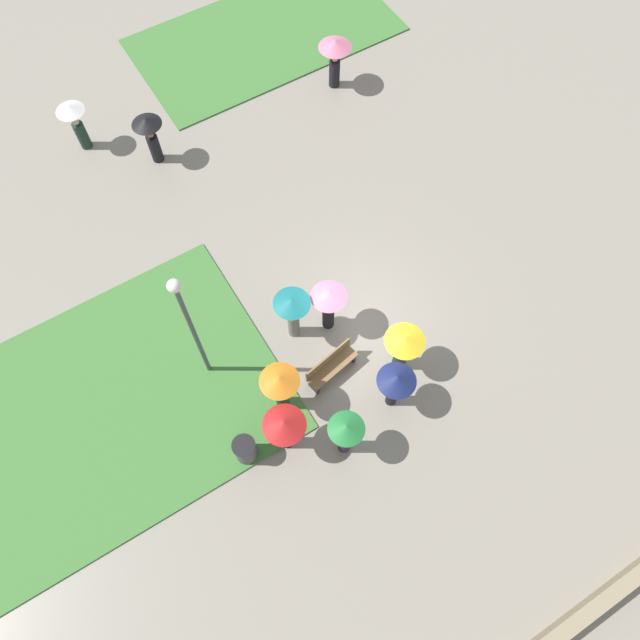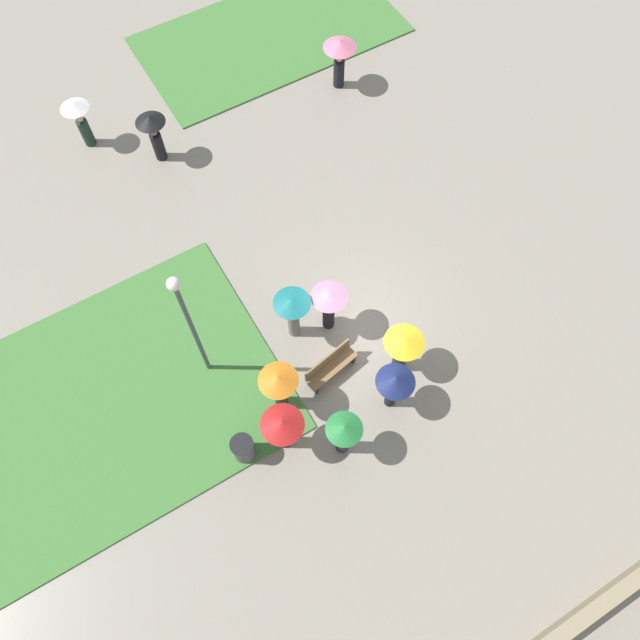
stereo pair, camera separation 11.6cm
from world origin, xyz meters
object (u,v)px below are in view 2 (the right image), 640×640
Objects in this scene: crowd_person_green at (344,433)px; crowd_person_yellow at (403,348)px; lamp_post at (188,318)px; trash_bin at (243,449)px; crowd_person_red at (283,426)px; lone_walker_mid_plaza at (340,53)px; lone_walker_far_path at (79,117)px; crowd_person_teal at (293,310)px; crowd_person_pink at (329,302)px; lone_walker_near_lawn at (153,131)px; crowd_person_navy at (395,384)px; park_bench at (330,365)px; crowd_person_orange at (279,385)px.

crowd_person_green is 1.10× the size of crowd_person_yellow.
lamp_post is 3.73m from trash_bin.
crowd_person_red reaches higher than crowd_person_yellow.
crowd_person_green is 1.50m from crowd_person_red.
lone_walker_mid_plaza is at bearing 40.23° from lamp_post.
lone_walker_far_path is (0.43, 12.00, 0.71)m from trash_bin.
crowd_person_green is at bearing 9.31° from crowd_person_teal.
crowd_person_pink reaches higher than lone_walker_near_lawn.
lone_walker_near_lawn is at bearing -161.40° from crowd_person_navy.
lone_walker_far_path is (-3.59, 12.74, -0.21)m from crowd_person_navy.
park_bench is 1.70× the size of trash_bin.
crowd_person_teal reaches higher than lone_walker_mid_plaza.
lamp_post reaches higher than lone_walker_far_path.
crowd_person_teal is at bearing 87.58° from park_bench.
crowd_person_teal is 9.80m from lone_walker_mid_plaza.
crowd_person_orange is 9.54m from lone_walker_near_lawn.
crowd_person_pink is at bearing -99.74° from lone_walker_near_lawn.
lone_walker_far_path is (-2.41, 9.59, -0.17)m from crowd_person_teal.
crowd_person_green is (-0.82, -1.98, 0.82)m from park_bench.
crowd_person_red is at bearing -162.19° from park_bench.
crowd_person_yellow is 0.95× the size of lone_walker_far_path.
crowd_person_red is 1.09m from crowd_person_orange.
crowd_person_green is (2.27, -1.14, 0.80)m from trash_bin.
crowd_person_yellow is 12.73m from lone_walker_far_path.
crowd_person_orange reaches higher than crowd_person_pink.
crowd_person_yellow is at bearing 79.80° from crowd_person_red.
crowd_person_orange is at bearing 25.52° from trash_bin.
lone_walker_mid_plaza is (6.14, 7.63, -0.01)m from crowd_person_teal.
lone_walker_mid_plaza is at bearing 127.34° from crowd_person_red.
crowd_person_pink is 1.05× the size of lone_walker_far_path.
lone_walker_far_path is at bearing -49.04° from crowd_person_orange.
park_bench is 0.81× the size of crowd_person_orange.
crowd_person_pink is (0.73, 1.29, 0.90)m from park_bench.
crowd_person_green reaches higher than lone_walker_far_path.
lone_walker_mid_plaza reaches higher than crowd_person_navy.
lamp_post is at bearing 54.39° from crowd_person_yellow.
lone_walker_mid_plaza is at bearing 46.38° from park_bench.
crowd_person_teal is (-1.17, 3.15, -0.04)m from crowd_person_navy.
crowd_person_yellow is at bearing -35.35° from park_bench.
trash_bin is at bearing -31.10° from crowd_person_teal.
crowd_person_pink is (3.56, -0.52, -1.73)m from lamp_post.
crowd_person_red reaches higher than lone_walker_mid_plaza.
lone_walker_mid_plaza reaches higher than lone_walker_near_lawn.
crowd_person_orange is 1.07× the size of lone_walker_mid_plaza.
lone_walker_far_path is (-3.38, 9.87, -0.17)m from crowd_person_pink.
crowd_person_pink is 2.87m from crowd_person_navy.
crowd_person_navy reaches higher than crowd_person_yellow.
crowd_person_green is at bearing -62.06° from lamp_post.
lamp_post is 5.34m from crowd_person_navy.
crowd_person_pink is (3.81, 2.13, 0.88)m from trash_bin.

